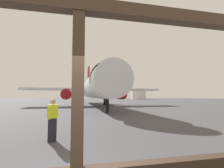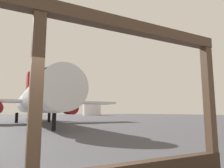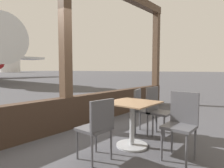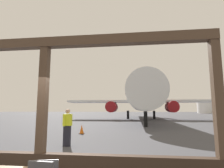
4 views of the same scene
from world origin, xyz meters
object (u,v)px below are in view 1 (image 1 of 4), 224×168
at_px(ground_crew_worker, 53,119).
at_px(fuel_storage_tank, 138,94).
at_px(traffic_cone, 53,119).
at_px(airplane, 94,88).

relative_size(ground_crew_worker, fuel_storage_tank, 0.20).
relative_size(traffic_cone, fuel_storage_tank, 0.07).
distance_m(airplane, fuel_storage_tank, 66.58).
bearing_deg(fuel_storage_tank, ground_crew_worker, -113.64).
bearing_deg(ground_crew_worker, fuel_storage_tank, 66.36).
bearing_deg(fuel_storage_tank, traffic_cone, -115.19).
distance_m(ground_crew_worker, fuel_storage_tank, 90.96).
xyz_separation_m(ground_crew_worker, traffic_cone, (-0.60, 4.50, -0.60)).
height_order(traffic_cone, fuel_storage_tank, fuel_storage_tank).
bearing_deg(airplane, traffic_cone, -103.27).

